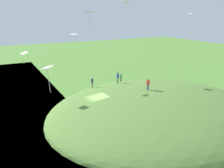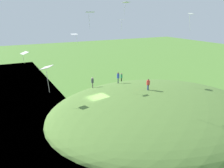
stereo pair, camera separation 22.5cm
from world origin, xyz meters
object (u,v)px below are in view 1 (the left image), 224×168
object	(u,v)px
mooring_post	(91,119)
kite_11	(190,16)
person_near_shore	(121,77)
kite_4	(90,13)
person_walking_path	(92,81)
kite_9	(74,35)
person_watching_kites	(118,76)
person_with_child	(148,83)
kite_12	(126,3)
kite_8	(24,53)
kite_6	(121,20)
kite_7	(48,69)

from	to	relation	value
mooring_post	kite_11	bearing A→B (deg)	-8.15
person_near_shore	kite_4	xyz separation A→B (m)	(-9.69, -9.37, 11.13)
person_near_shore	mooring_post	xyz separation A→B (m)	(-10.69, -11.09, -1.42)
person_walking_path	kite_9	size ratio (longest dim) A/B	1.17
person_watching_kites	person_with_child	bearing A→B (deg)	-136.36
person_watching_kites	mooring_post	bearing A→B (deg)	166.47
person_with_child	kite_12	world-z (taller)	kite_12
person_watching_kites	kite_8	world-z (taller)	kite_8
kite_6	kite_12	bearing A→B (deg)	-115.95
kite_8	kite_12	xyz separation A→B (m)	(11.88, -5.58, 6.20)
kite_8	kite_11	bearing A→B (deg)	-25.70
kite_6	kite_11	xyz separation A→B (m)	(3.84, -10.84, 0.76)
kite_7	kite_8	bearing A→B (deg)	89.51
kite_8	mooring_post	bearing A→B (deg)	-50.77
kite_6	kite_8	distance (m)	15.95
kite_11	kite_7	bearing A→B (deg)	-165.61
kite_4	kite_12	size ratio (longest dim) A/B	1.19
kite_4	kite_7	distance (m)	11.86
kite_6	mooring_post	size ratio (longest dim) A/B	1.54
person_with_child	person_near_shore	xyz separation A→B (m)	(1.62, 10.34, -1.74)
person_near_shore	kite_6	bearing A→B (deg)	-90.73
kite_8	person_with_child	bearing A→B (deg)	-23.65
person_near_shore	kite_7	xyz separation A→B (m)	(-16.82, -17.94, 7.08)
person_with_child	kite_8	bearing A→B (deg)	86.68
person_with_child	person_near_shore	world-z (taller)	person_with_child
person_with_child	kite_6	distance (m)	11.68
person_watching_kites	kite_6	world-z (taller)	kite_6
person_walking_path	kite_11	size ratio (longest dim) A/B	0.82
person_near_shore	mooring_post	bearing A→B (deg)	-102.94
person_watching_kites	mooring_post	size ratio (longest dim) A/B	1.72
kite_7	kite_12	size ratio (longest dim) A/B	1.37
kite_11	kite_6	bearing A→B (deg)	109.52
person_near_shore	kite_4	bearing A→B (deg)	-104.93
kite_7	person_with_child	bearing A→B (deg)	26.58
kite_7	mooring_post	world-z (taller)	kite_7
person_near_shore	kite_12	xyz separation A→B (m)	(-4.81, -9.31, 12.32)
person_watching_kites	kite_6	distance (m)	9.04
kite_8	kite_9	xyz separation A→B (m)	(6.90, 0.07, 2.08)
kite_4	mooring_post	world-z (taller)	kite_4
kite_6	kite_9	xyz separation A→B (m)	(-8.48, -1.52, -1.85)
person_watching_kites	kite_4	distance (m)	13.28
person_with_child	kite_8	size ratio (longest dim) A/B	1.04
person_walking_path	mooring_post	distance (m)	9.52
person_with_child	kite_11	bearing A→B (deg)	-102.23
kite_4	kite_12	xyz separation A→B (m)	(4.88, 0.06, 1.19)
kite_11	kite_9	bearing A→B (deg)	142.90
person_with_child	person_watching_kites	bearing A→B (deg)	30.33
person_with_child	person_near_shore	bearing A→B (deg)	11.42
person_watching_kites	kite_4	world-z (taller)	kite_4
kite_6	kite_9	distance (m)	8.81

